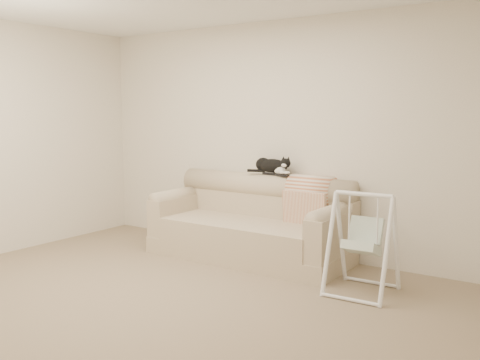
# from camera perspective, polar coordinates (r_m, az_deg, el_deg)

# --- Properties ---
(ground_plane) EXTENTS (5.00, 5.00, 0.00)m
(ground_plane) POSITION_cam_1_polar(r_m,az_deg,el_deg) (4.72, -8.71, -12.53)
(ground_plane) COLOR #7D6A52
(ground_plane) RESTS_ON ground
(room_shell) EXTENTS (5.04, 4.04, 2.60)m
(room_shell) POSITION_cam_1_polar(r_m,az_deg,el_deg) (4.44, -9.10, 6.33)
(room_shell) COLOR beige
(room_shell) RESTS_ON ground
(sofa) EXTENTS (2.20, 0.93, 0.90)m
(sofa) POSITION_cam_1_polar(r_m,az_deg,el_deg) (5.91, 1.33, -4.86)
(sofa) COLOR tan
(sofa) RESTS_ON ground
(remote_a) EXTENTS (0.18, 0.06, 0.03)m
(remote_a) POSITION_cam_1_polar(r_m,az_deg,el_deg) (5.97, 3.24, 0.70)
(remote_a) COLOR black
(remote_a) RESTS_ON sofa
(remote_b) EXTENTS (0.18, 0.09, 0.02)m
(remote_b) POSITION_cam_1_polar(r_m,az_deg,el_deg) (5.85, 4.57, 0.52)
(remote_b) COLOR black
(remote_b) RESTS_ON sofa
(tuxedo_cat) EXTENTS (0.52, 0.21, 0.21)m
(tuxedo_cat) POSITION_cam_1_polar(r_m,az_deg,el_deg) (5.96, 3.46, 1.53)
(tuxedo_cat) COLOR black
(tuxedo_cat) RESTS_ON sofa
(throw_blanket) EXTENTS (0.49, 0.38, 0.58)m
(throw_blanket) POSITION_cam_1_polar(r_m,az_deg,el_deg) (5.74, 7.57, -1.48)
(throw_blanket) COLOR #BB683F
(throw_blanket) RESTS_ON sofa
(baby_swing) EXTENTS (0.57, 0.61, 0.91)m
(baby_swing) POSITION_cam_1_polar(r_m,az_deg,el_deg) (4.85, 12.96, -6.54)
(baby_swing) COLOR white
(baby_swing) RESTS_ON ground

